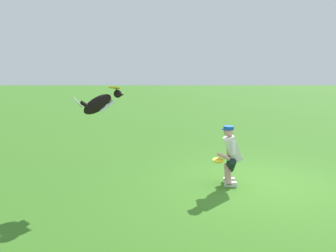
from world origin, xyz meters
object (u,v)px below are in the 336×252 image
Objects in this scene: frisbee_flying at (115,88)px; frisbee_held at (218,160)px; person at (231,153)px; dog at (100,104)px.

frisbee_flying reaches higher than frisbee_held.
person is 1.24× the size of dog.
frisbee_held is at bearing 38.35° from person.
frisbee_flying is 2.64m from frisbee_held.
person is 0.40m from frisbee_held.
frisbee_held is (0.31, 0.23, -0.09)m from person.
frisbee_flying is (-0.31, -0.07, 0.32)m from dog.
dog is at bearing 12.29° from frisbee_flying.
frisbee_flying reaches higher than person.
person is 2.84m from frisbee_flying.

